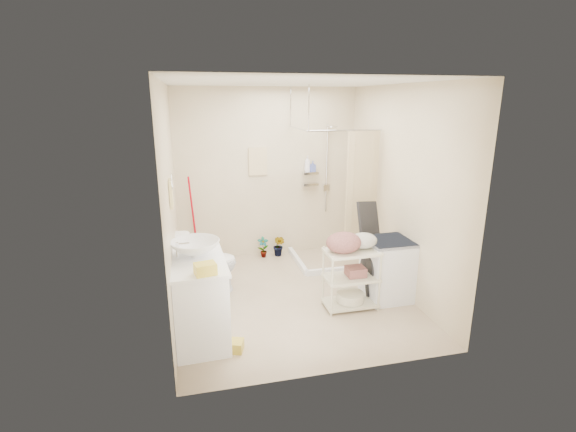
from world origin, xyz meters
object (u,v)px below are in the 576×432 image
(vanity, at_px, (199,299))
(washing_machine, at_px, (387,269))
(laundry_rack, at_px, (351,273))
(toilet, at_px, (206,263))

(vanity, xyz_separation_m, washing_machine, (2.30, 0.38, -0.05))
(washing_machine, bearing_deg, laundry_rack, -166.75)
(washing_machine, relative_size, laundry_rack, 0.89)
(vanity, distance_m, laundry_rack, 1.79)
(vanity, relative_size, toilet, 1.27)
(vanity, xyz_separation_m, laundry_rack, (1.77, 0.25, -0.00))
(laundry_rack, bearing_deg, washing_machine, 13.87)
(vanity, distance_m, washing_machine, 2.33)
(toilet, bearing_deg, laundry_rack, -112.48)
(washing_machine, bearing_deg, vanity, -171.22)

